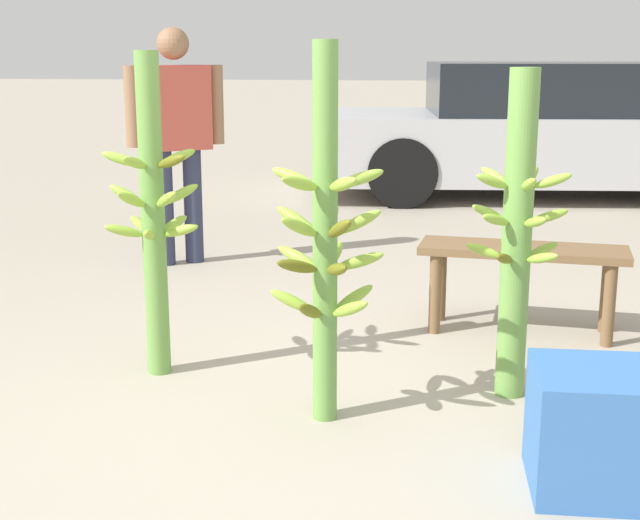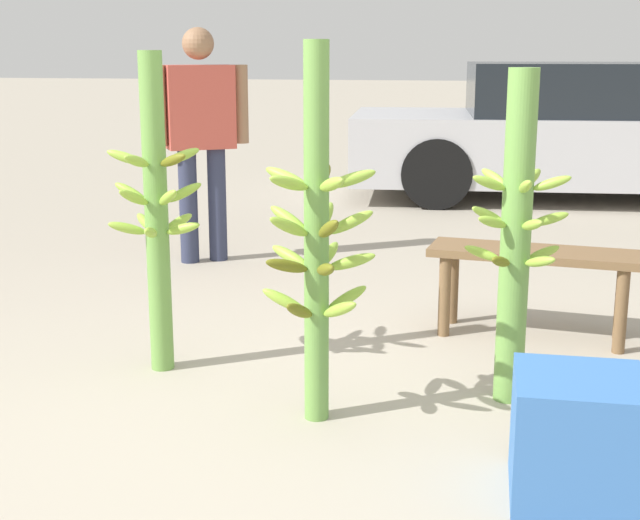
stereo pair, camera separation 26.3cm
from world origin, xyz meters
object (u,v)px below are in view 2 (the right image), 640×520
object	(u,v)px
banana_stalk_center	(316,239)
produce_crate	(577,437)
banana_stalk_right	(516,237)
market_bench	(534,267)
banana_stalk_left	(156,210)
vendor_person	(201,126)
parked_car	(577,132)

from	to	relation	value
banana_stalk_center	produce_crate	xyz separation A→B (m)	(0.94, -0.47, -0.52)
banana_stalk_right	produce_crate	world-z (taller)	banana_stalk_right
banana_stalk_right	market_bench	xyz separation A→B (m)	(0.13, 0.86, -0.33)
banana_stalk_right	banana_stalk_left	bearing A→B (deg)	176.82
banana_stalk_right	vendor_person	xyz separation A→B (m)	(-2.01, 2.16, 0.23)
banana_stalk_left	banana_stalk_center	world-z (taller)	banana_stalk_center
banana_stalk_left	parked_car	size ratio (longest dim) A/B	0.33
banana_stalk_center	market_bench	world-z (taller)	banana_stalk_center
parked_car	banana_stalk_left	bearing A→B (deg)	152.85
produce_crate	banana_stalk_right	bearing A→B (deg)	103.85
market_bench	banana_stalk_left	bearing A→B (deg)	-147.28
banana_stalk_right	vendor_person	distance (m)	2.96
banana_stalk_center	market_bench	distance (m)	1.53
vendor_person	banana_stalk_left	bearing A→B (deg)	-107.64
banana_stalk_center	vendor_person	xyz separation A→B (m)	(-1.27, 2.49, 0.20)
banana_stalk_center	vendor_person	distance (m)	2.80
vendor_person	banana_stalk_right	bearing A→B (deg)	-77.44
produce_crate	market_bench	bearing A→B (deg)	92.45
banana_stalk_left	vendor_person	world-z (taller)	vendor_person
parked_car	market_bench	bearing A→B (deg)	168.39
parked_car	produce_crate	world-z (taller)	parked_car
banana_stalk_center	market_bench	bearing A→B (deg)	54.01
parked_car	produce_crate	distance (m)	6.28
market_bench	parked_car	xyz separation A→B (m)	(0.59, 4.58, 0.27)
banana_stalk_center	banana_stalk_right	distance (m)	0.82
banana_stalk_center	market_bench	xyz separation A→B (m)	(0.87, 1.20, -0.36)
parked_car	produce_crate	bearing A→B (deg)	170.98
banana_stalk_center	produce_crate	distance (m)	1.17
vendor_person	parked_car	distance (m)	4.28
banana_stalk_left	vendor_person	size ratio (longest dim) A/B	0.91
banana_stalk_center	parked_car	xyz separation A→B (m)	(1.46, 5.78, -0.09)
banana_stalk_left	produce_crate	xyz separation A→B (m)	(1.74, -0.89, -0.53)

